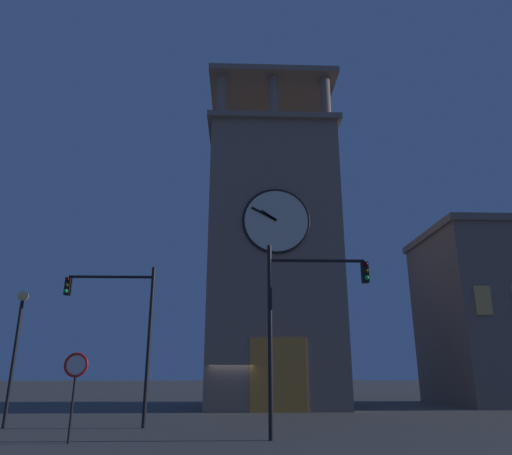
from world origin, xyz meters
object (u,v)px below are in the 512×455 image
object	(u,v)px
traffic_signal_near	(300,308)
street_lamp	(18,331)
no_horn_sign	(75,372)
clocktower	(272,257)
traffic_signal_mid	(124,318)

from	to	relation	value
traffic_signal_near	street_lamp	xyz separation A→B (m)	(11.39, -3.77, -0.49)
street_lamp	no_horn_sign	xyz separation A→B (m)	(-3.99, 4.29, -1.64)
traffic_signal_near	street_lamp	world-z (taller)	traffic_signal_near
street_lamp	no_horn_sign	world-z (taller)	street_lamp
no_horn_sign	clocktower	bearing A→B (deg)	-116.45
clocktower	traffic_signal_near	world-z (taller)	clocktower
clocktower	traffic_signal_near	distance (m)	15.50
clocktower	traffic_signal_mid	xyz separation A→B (m)	(7.10, 10.90, -5.40)
clocktower	street_lamp	bearing A→B (deg)	43.15
traffic_signal_near	no_horn_sign	size ratio (longest dim) A/B	2.39
traffic_signal_near	traffic_signal_mid	bearing A→B (deg)	-27.29
traffic_signal_near	no_horn_sign	distance (m)	7.72
traffic_signal_mid	no_horn_sign	world-z (taller)	traffic_signal_mid
traffic_signal_near	traffic_signal_mid	size ratio (longest dim) A/B	1.01
traffic_signal_mid	street_lamp	world-z (taller)	traffic_signal_mid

